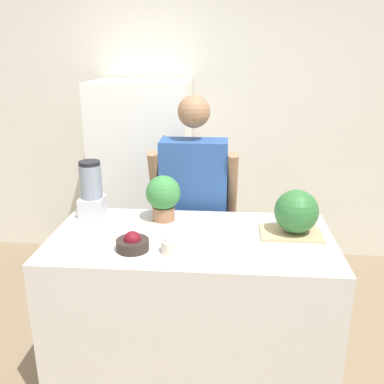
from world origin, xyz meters
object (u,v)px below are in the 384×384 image
(refrigerator, at_px, (144,179))
(watermelon, at_px, (296,211))
(person, at_px, (194,212))
(bowl_cherries, at_px, (133,243))
(blender, at_px, (91,190))
(potted_plant, at_px, (163,196))
(bowl_cream, at_px, (174,243))

(refrigerator, relative_size, watermelon, 6.77)
(person, bearing_deg, refrigerator, 123.19)
(watermelon, bearing_deg, bowl_cherries, -162.75)
(person, xyz_separation_m, blender, (-0.61, -0.32, 0.25))
(blender, distance_m, potted_plant, 0.46)
(bowl_cherries, bearing_deg, bowl_cream, -1.62)
(watermelon, relative_size, bowl_cherries, 1.43)
(person, xyz_separation_m, bowl_cream, (-0.04, -0.78, 0.13))
(watermelon, xyz_separation_m, bowl_cream, (-0.65, -0.28, -0.09))
(bowl_cream, distance_m, blender, 0.75)
(bowl_cream, distance_m, potted_plant, 0.46)
(bowl_cherries, bearing_deg, person, 71.53)
(refrigerator, distance_m, watermelon, 1.70)
(blender, height_order, potted_plant, blender)
(refrigerator, relative_size, bowl_cream, 12.55)
(blender, bearing_deg, bowl_cream, -39.17)
(bowl_cherries, height_order, blender, blender)
(person, distance_m, bowl_cherries, 0.83)
(person, relative_size, blender, 4.64)
(watermelon, distance_m, bowl_cream, 0.72)
(watermelon, relative_size, blender, 0.70)
(bowl_cherries, bearing_deg, refrigerator, 98.73)
(watermelon, distance_m, blender, 1.24)
(watermelon, xyz_separation_m, bowl_cherries, (-0.87, -0.27, -0.10))
(blender, relative_size, potted_plant, 1.26)
(bowl_cherries, distance_m, bowl_cream, 0.22)
(person, bearing_deg, watermelon, -39.59)
(bowl_cream, xyz_separation_m, potted_plant, (-0.12, 0.43, 0.11))
(person, relative_size, watermelon, 6.64)
(bowl_cream, bearing_deg, blender, 140.83)
(refrigerator, distance_m, bowl_cream, 1.61)
(person, relative_size, bowl_cherries, 9.48)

